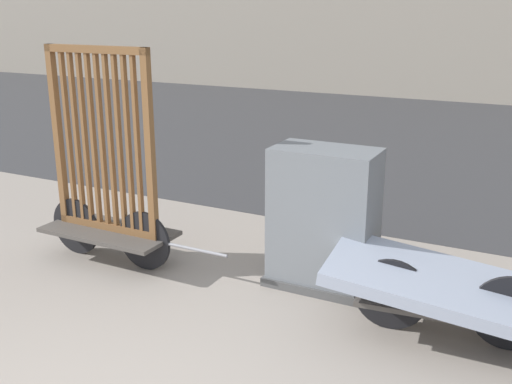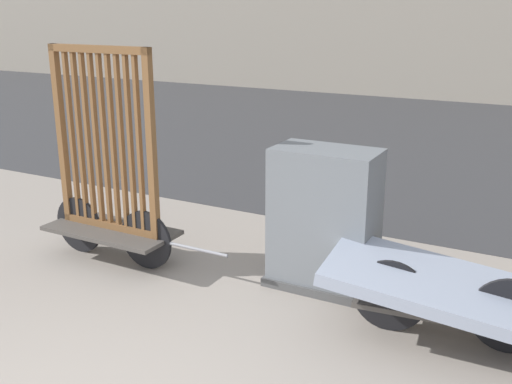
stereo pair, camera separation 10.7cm
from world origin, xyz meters
name	(u,v)px [view 1 (the left image)]	position (x,y,z in m)	size (l,w,h in m)	color
road_strip	(426,140)	(0.00, 9.92, 0.00)	(56.00, 10.89, 0.01)	#38383A
bike_cart_with_bedframe	(106,189)	(-1.67, 2.52, 0.77)	(2.13, 0.63, 2.15)	#4C4742
bike_cart_with_mattress	(451,290)	(1.68, 2.53, 0.41)	(2.36, 1.17, 0.62)	#4C4742
utility_cabinet	(324,223)	(0.46, 2.98, 0.61)	(0.99, 0.59, 1.31)	#4C4C4C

